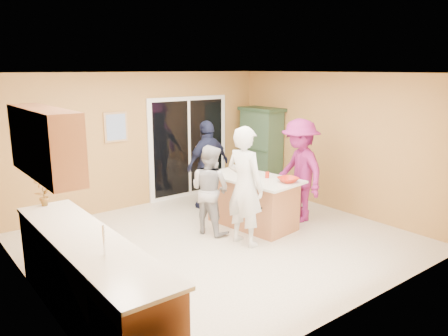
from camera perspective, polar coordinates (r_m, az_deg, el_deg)
floor at (r=6.98m, az=-0.47°, el=-9.56°), size 5.50×5.50×0.00m
ceiling at (r=6.45m, az=-0.52°, el=12.31°), size 5.50×5.00×0.10m
wall_back at (r=8.68m, az=-10.60°, el=3.62°), size 5.50×0.10×2.60m
wall_front at (r=4.91m, az=17.57°, el=-3.89°), size 5.50×0.10×2.60m
wall_left at (r=5.43m, az=-24.24°, el=-2.84°), size 0.10×5.00×2.60m
wall_right at (r=8.52m, az=14.38°, el=3.27°), size 0.10×5.00×2.60m
left_cabinet_run at (r=4.86m, az=-16.60°, el=-14.65°), size 0.65×3.05×1.24m
upper_cabinets at (r=5.17m, az=-22.40°, el=3.10°), size 0.35×1.60×0.75m
sliding_door at (r=9.21m, az=-4.63°, el=2.76°), size 1.90×0.07×2.10m
framed_picture at (r=8.38m, az=-13.95°, el=5.21°), size 0.46×0.04×0.56m
kitchen_island at (r=7.55m, az=3.75°, el=-4.56°), size 1.10×1.74×0.86m
green_hutch at (r=9.59m, az=4.86°, el=2.23°), size 0.53×1.00×1.85m
woman_white at (r=6.62m, az=2.74°, el=-2.40°), size 0.53×0.73×1.84m
woman_grey at (r=7.13m, az=-1.83°, el=-2.83°), size 0.73×0.84×1.47m
woman_navy at (r=8.40m, az=-2.08°, el=0.43°), size 1.04×0.53×1.71m
woman_magenta at (r=7.79m, az=9.83°, el=-0.33°), size 0.94×1.30×1.82m
serving_bowl at (r=7.15m, az=8.34°, el=-1.54°), size 0.36×0.36×0.08m
tulip_vase at (r=6.04m, az=-22.56°, el=-2.85°), size 0.22×0.16×0.38m
tumbler_near at (r=7.70m, az=2.83°, el=-0.30°), size 0.08×0.08×0.10m
tumbler_far at (r=7.38m, az=5.66°, el=-0.91°), size 0.07×0.07×0.10m
wine_bottle at (r=7.65m, az=2.16°, el=0.13°), size 0.07×0.07×0.30m
white_plate at (r=7.92m, az=2.14°, el=-0.22°), size 0.27×0.27×0.02m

